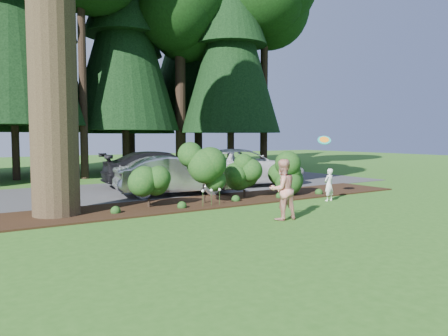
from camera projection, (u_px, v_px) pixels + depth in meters
name	position (u px, v px, depth m)	size (l,w,h in m)	color
ground	(269.00, 219.00, 11.49)	(80.00, 80.00, 0.00)	#2A5C1A
mulch_bed	(205.00, 202.00, 14.19)	(16.00, 2.50, 0.05)	black
driveway	(152.00, 189.00, 17.73)	(22.00, 6.00, 0.03)	#38383A
shrub_row	(227.00, 177.00, 14.46)	(6.53, 1.60, 1.61)	#123D13
lily_cluster	(211.00, 191.00, 13.28)	(0.69, 0.09, 0.57)	#123D13
tree_wall	(89.00, 5.00, 24.55)	(25.66, 12.15, 17.09)	black
car_silver_wagon	(175.00, 176.00, 15.79)	(1.49, 4.26, 1.40)	#BCBCC1
car_white_suv	(242.00, 167.00, 18.85)	(2.62, 5.68, 1.58)	silver
car_dark_suv	(162.00, 169.00, 18.63)	(2.07, 5.10, 1.48)	black
child	(329.00, 185.00, 14.55)	(0.40, 0.26, 1.09)	white
adult	(282.00, 189.00, 11.29)	(0.77, 0.60, 1.58)	#B72F18
frisbee	(324.00, 140.00, 14.73)	(0.50, 0.41, 0.40)	teal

